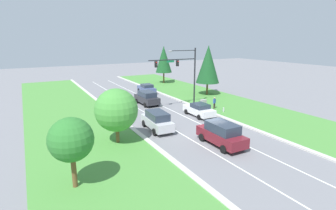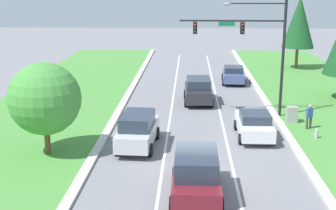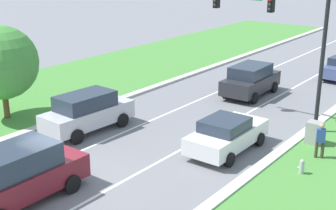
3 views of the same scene
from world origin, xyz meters
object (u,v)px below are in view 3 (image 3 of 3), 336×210
oak_near_left_tree (1,63)px  traffic_signal_mast (286,22)px  silver_suv (87,112)px  pedestrian (320,140)px  charcoal_suv (251,80)px  burgundy_suv (18,175)px  fire_hydrant (302,168)px  white_sedan (227,134)px  utility_cabinet (314,134)px

oak_near_left_tree → traffic_signal_mast: bearing=34.1°
silver_suv → oak_near_left_tree: bearing=-159.8°
pedestrian → oak_near_left_tree: oak_near_left_tree is taller
charcoal_suv → oak_near_left_tree: size_ratio=0.93×
traffic_signal_mast → oak_near_left_tree: traffic_signal_mast is taller
burgundy_suv → pedestrian: 12.66m
burgundy_suv → pedestrian: bearing=54.6°
silver_suv → fire_hydrant: (10.67, 1.83, -0.70)m
charcoal_suv → silver_suv: bearing=-110.5°
burgundy_suv → white_sedan: bearing=67.4°
silver_suv → oak_near_left_tree: oak_near_left_tree is taller
charcoal_suv → silver_suv: 11.25m
charcoal_suv → fire_hydrant: 11.29m
burgundy_suv → silver_suv: bearing=117.2°
traffic_signal_mast → oak_near_left_tree: size_ratio=1.60×
pedestrian → white_sedan: bearing=2.3°
traffic_signal_mast → white_sedan: (-0.43, -4.68, -4.61)m
white_sedan → oak_near_left_tree: (-11.77, -3.57, 2.35)m
fire_hydrant → traffic_signal_mast: bearing=123.7°
utility_cabinet → fire_hydrant: size_ratio=1.65×
fire_hydrant → utility_cabinet: bearing=102.9°
traffic_signal_mast → fire_hydrant: bearing=-56.3°
utility_cabinet → oak_near_left_tree: bearing=-155.6°
silver_suv → white_sedan: size_ratio=1.09×
traffic_signal_mast → burgundy_suv: (-4.08, -13.28, -4.34)m
silver_suv → pedestrian: 11.33m
utility_cabinet → fire_hydrant: utility_cabinet is taller
silver_suv → utility_cabinet: size_ratio=4.30×
silver_suv → burgundy_suv: burgundy_suv is taller
white_sedan → oak_near_left_tree: bearing=-163.2°
burgundy_suv → traffic_signal_mast: bearing=73.3°
white_sedan → pedestrian: size_ratio=2.71×
traffic_signal_mast → burgundy_suv: traffic_signal_mast is taller
traffic_signal_mast → charcoal_suv: size_ratio=1.72×
traffic_signal_mast → pedestrian: size_ratio=4.86×
traffic_signal_mast → pedestrian: (3.32, -3.01, -4.50)m
traffic_signal_mast → silver_suv: 10.94m
utility_cabinet → fire_hydrant: 3.49m
charcoal_suv → burgundy_suv: 17.14m
traffic_signal_mast → silver_suv: (-7.36, -6.79, -4.40)m
charcoal_suv → white_sedan: 9.15m
white_sedan → burgundy_suv: bearing=-113.1°
traffic_signal_mast → pedestrian: traffic_signal_mast is taller
silver_suv → utility_cabinet: silver_suv is taller
pedestrian → silver_suv: bearing=-2.3°
pedestrian → traffic_signal_mast: bearing=-64.0°
white_sedan → utility_cabinet: size_ratio=3.96×
charcoal_suv → silver_suv: silver_suv is taller
burgundy_suv → utility_cabinet: (6.61, 11.71, -0.52)m
white_sedan → pedestrian: bearing=24.1°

